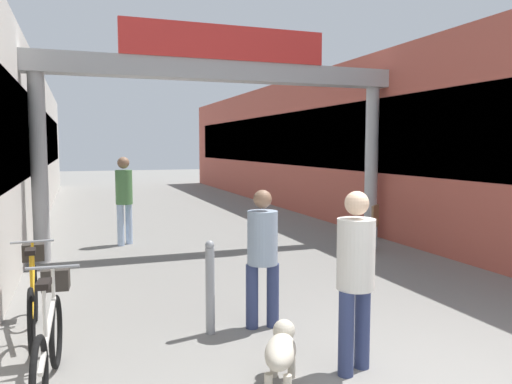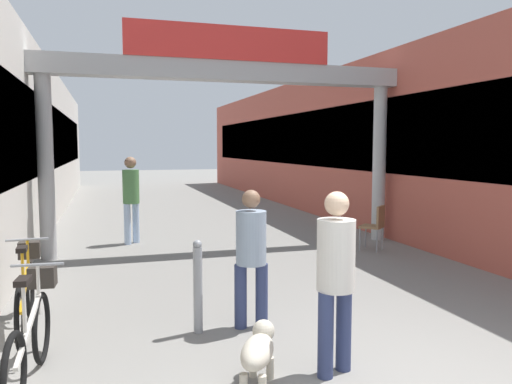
% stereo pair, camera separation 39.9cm
% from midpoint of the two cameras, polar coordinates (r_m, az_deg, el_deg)
% --- Properties ---
extents(storefront_right, '(3.00, 26.00, 4.13)m').
position_cam_midpoint_polar(storefront_right, '(15.96, 8.88, 5.30)').
color(storefront_right, '#B25142').
rests_on(storefront_right, ground_plane).
extents(arcade_sign_gateway, '(7.40, 0.47, 4.31)m').
position_cam_midpoint_polar(arcade_sign_gateway, '(9.86, -4.84, 11.21)').
color(arcade_sign_gateway, '#B2B2B2').
rests_on(arcade_sign_gateway, ground_plane).
extents(pedestrian_with_dog, '(0.44, 0.44, 1.65)m').
position_cam_midpoint_polar(pedestrian_with_dog, '(4.56, 8.83, -8.81)').
color(pedestrian_with_dog, navy).
rests_on(pedestrian_with_dog, ground_plane).
extents(pedestrian_companion, '(0.39, 0.38, 1.56)m').
position_cam_midpoint_polar(pedestrian_companion, '(5.60, -1.30, -6.68)').
color(pedestrian_companion, navy).
rests_on(pedestrian_companion, ground_plane).
extents(pedestrian_carrying_crate, '(0.48, 0.48, 1.82)m').
position_cam_midpoint_polar(pedestrian_carrying_crate, '(10.66, -15.88, -0.25)').
color(pedestrian_carrying_crate, '#A5BFE0').
rests_on(pedestrian_carrying_crate, ground_plane).
extents(dog_on_leash, '(0.52, 0.69, 0.49)m').
position_cam_midpoint_polar(dog_on_leash, '(4.48, 0.24, -17.56)').
color(dog_on_leash, beige).
rests_on(dog_on_leash, ground_plane).
extents(bicycle_silver_nearest, '(0.46, 1.69, 0.98)m').
position_cam_midpoint_polar(bicycle_silver_nearest, '(4.80, -24.79, -14.80)').
color(bicycle_silver_nearest, black).
rests_on(bicycle_silver_nearest, ground_plane).
extents(bicycle_orange_second, '(0.46, 1.69, 0.98)m').
position_cam_midpoint_polar(bicycle_orange_second, '(6.13, -25.87, -10.47)').
color(bicycle_orange_second, black).
rests_on(bicycle_orange_second, ground_plane).
extents(bollard_post_metal, '(0.10, 0.10, 1.03)m').
position_cam_midpoint_polar(bollard_post_metal, '(5.54, -7.36, -10.69)').
color(bollard_post_metal, gray).
rests_on(bollard_post_metal, ground_plane).
extents(cafe_chair_wood_nearer, '(0.56, 0.56, 0.89)m').
position_cam_midpoint_polar(cafe_chair_wood_nearer, '(10.05, 11.80, -3.43)').
color(cafe_chair_wood_nearer, gray).
rests_on(cafe_chair_wood_nearer, ground_plane).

